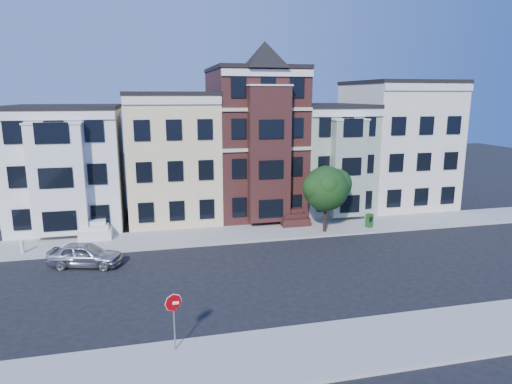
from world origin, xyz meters
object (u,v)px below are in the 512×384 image
object	(u,v)px
parked_car	(85,255)
stop_sign	(174,318)
fire_hydrant	(22,248)
street_tree	(326,192)
newspaper_box	(369,220)

from	to	relation	value
parked_car	stop_sign	distance (m)	11.75
parked_car	fire_hydrant	distance (m)	5.10
street_tree	newspaper_box	world-z (taller)	street_tree
street_tree	newspaper_box	xyz separation A→B (m)	(3.76, 0.29, -2.50)
parked_car	fire_hydrant	xyz separation A→B (m)	(-4.15, 2.95, -0.23)
newspaper_box	stop_sign	world-z (taller)	stop_sign
newspaper_box	stop_sign	distance (m)	20.89
stop_sign	fire_hydrant	bearing A→B (deg)	123.18
newspaper_box	fire_hydrant	distance (m)	24.32
fire_hydrant	stop_sign	size ratio (longest dim) A/B	0.26
parked_car	newspaper_box	bearing A→B (deg)	-65.34
stop_sign	street_tree	bearing A→B (deg)	49.76
street_tree	fire_hydrant	bearing A→B (deg)	179.73
parked_car	fire_hydrant	world-z (taller)	parked_car
street_tree	fire_hydrant	xyz separation A→B (m)	(-20.56, 0.10, -2.67)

